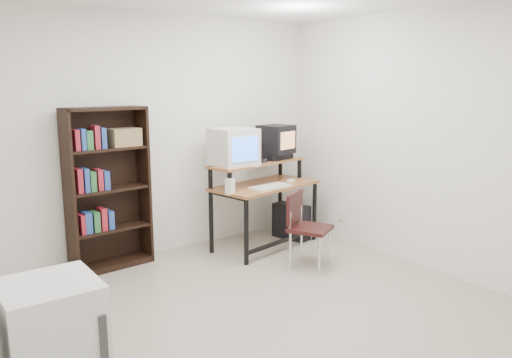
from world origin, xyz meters
TOP-DOWN VIEW (x-y plane):
  - floor at (0.00, 0.00)m, footprint 4.00×4.00m
  - back_wall at (0.00, 2.00)m, footprint 4.00×0.01m
  - right_wall at (2.00, 0.00)m, footprint 0.01×4.00m
  - computer_desk at (1.06, 1.48)m, footprint 1.35×0.85m
  - crt_monitor at (0.71, 1.56)m, footprint 0.44×0.46m
  - vcr at (1.34, 1.63)m, footprint 0.40×0.32m
  - crt_tv at (1.35, 1.62)m, footprint 0.43×0.42m
  - cd_spindle at (1.08, 1.53)m, footprint 0.12×0.12m
  - keyboard at (0.99, 1.27)m, footprint 0.49×0.26m
  - mousepad at (1.42, 1.39)m, footprint 0.26×0.23m
  - mouse at (1.40, 1.41)m, footprint 0.12×0.10m
  - desk_speaker at (0.49, 1.30)m, footprint 0.10×0.10m
  - pc_tower at (1.51, 1.51)m, footprint 0.30×0.48m
  - school_chair at (1.00, 0.69)m, footprint 0.52×0.52m
  - bookshelf at (-0.63, 1.85)m, footprint 0.84×0.34m
  - mini_fridge at (-1.72, -0.35)m, footprint 0.49×0.51m
  - wall_outlet at (1.99, 1.15)m, footprint 0.02×0.08m

SIDE VIEW (x-z plane):
  - floor at x=0.00m, z-range -0.01..0.00m
  - pc_tower at x=1.51m, z-range 0.00..0.42m
  - wall_outlet at x=1.99m, z-range 0.24..0.36m
  - mini_fridge at x=-1.72m, z-range 0.00..0.83m
  - school_chair at x=1.00m, z-range 0.09..0.86m
  - computer_desk at x=1.06m, z-range 0.20..1.19m
  - mousepad at x=1.42m, z-range 0.72..0.73m
  - keyboard at x=0.99m, z-range 0.72..0.75m
  - mouse at x=1.40m, z-range 0.73..0.76m
  - desk_speaker at x=0.49m, z-range 0.72..0.89m
  - bookshelf at x=-0.63m, z-range 0.03..1.67m
  - cd_spindle at x=1.08m, z-range 0.97..1.02m
  - vcr at x=1.34m, z-range 0.97..1.05m
  - crt_monitor at x=0.71m, z-range 0.97..1.38m
  - crt_tv at x=1.35m, z-range 1.05..1.38m
  - back_wall at x=0.00m, z-range 0.00..2.60m
  - right_wall at x=2.00m, z-range 0.00..2.60m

